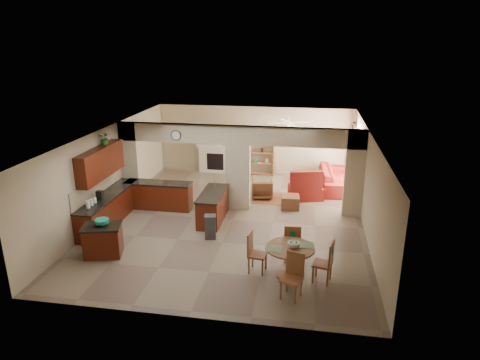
% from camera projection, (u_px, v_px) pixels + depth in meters
% --- Properties ---
extents(floor, '(10.00, 10.00, 0.00)m').
position_uv_depth(floor, '(233.00, 220.00, 13.42)').
color(floor, '#776A53').
rests_on(floor, ground).
extents(ceiling, '(10.00, 10.00, 0.00)m').
position_uv_depth(ceiling, '(232.00, 132.00, 12.54)').
color(ceiling, white).
rests_on(ceiling, wall_back).
extents(wall_back, '(8.00, 0.00, 8.00)m').
position_uv_depth(wall_back, '(254.00, 141.00, 17.66)').
color(wall_back, tan).
rests_on(wall_back, floor).
extents(wall_front, '(8.00, 0.00, 8.00)m').
position_uv_depth(wall_front, '(186.00, 256.00, 8.30)').
color(wall_front, tan).
rests_on(wall_front, floor).
extents(wall_left, '(0.00, 10.00, 10.00)m').
position_uv_depth(wall_left, '(109.00, 171.00, 13.61)').
color(wall_left, tan).
rests_on(wall_left, floor).
extents(wall_right, '(0.00, 10.00, 10.00)m').
position_uv_depth(wall_right, '(368.00, 185.00, 12.36)').
color(wall_right, tan).
rests_on(wall_right, floor).
extents(partition_left_pier, '(0.60, 0.25, 2.80)m').
position_uv_depth(partition_left_pier, '(131.00, 163.00, 14.50)').
color(partition_left_pier, tan).
rests_on(partition_left_pier, floor).
extents(partition_center_pier, '(0.80, 0.25, 2.20)m').
position_uv_depth(partition_center_pier, '(238.00, 177.00, 14.01)').
color(partition_center_pier, tan).
rests_on(partition_center_pier, floor).
extents(partition_right_pier, '(0.60, 0.25, 2.80)m').
position_uv_depth(partition_right_pier, '(354.00, 174.00, 13.34)').
color(partition_right_pier, tan).
rests_on(partition_right_pier, floor).
extents(partition_header, '(8.00, 0.25, 0.60)m').
position_uv_depth(partition_header, '(238.00, 135.00, 13.57)').
color(partition_header, tan).
rests_on(partition_header, partition_center_pier).
extents(kitchen_counter, '(2.52, 3.29, 1.48)m').
position_uv_depth(kitchen_counter, '(130.00, 203.00, 13.55)').
color(kitchen_counter, '#3A1206').
rests_on(kitchen_counter, floor).
extents(upper_cabinets, '(0.35, 2.40, 0.90)m').
position_uv_depth(upper_cabinets, '(101.00, 162.00, 12.67)').
color(upper_cabinets, '#3A1206').
rests_on(upper_cabinets, wall_left).
extents(peninsula, '(0.70, 1.85, 0.91)m').
position_uv_depth(peninsula, '(213.00, 206.00, 13.27)').
color(peninsula, '#3A1206').
rests_on(peninsula, floor).
extents(wall_clock, '(0.34, 0.03, 0.34)m').
position_uv_depth(wall_clock, '(176.00, 135.00, 13.76)').
color(wall_clock, '#492C18').
rests_on(wall_clock, partition_header).
extents(rug, '(1.60, 1.30, 0.01)m').
position_uv_depth(rug, '(276.00, 198.00, 15.20)').
color(rug, '#9A5E38').
rests_on(rug, floor).
extents(fireplace, '(1.60, 0.35, 1.20)m').
position_uv_depth(fireplace, '(216.00, 158.00, 18.00)').
color(fireplace, white).
rests_on(fireplace, floor).
extents(shelving_unit, '(1.00, 0.32, 1.80)m').
position_uv_depth(shelving_unit, '(262.00, 154.00, 17.60)').
color(shelving_unit, brown).
rests_on(shelving_unit, floor).
extents(window_a, '(0.02, 0.90, 1.90)m').
position_uv_depth(window_a, '(359.00, 168.00, 14.58)').
color(window_a, white).
rests_on(window_a, wall_right).
extents(window_b, '(0.02, 0.90, 1.90)m').
position_uv_depth(window_b, '(355.00, 156.00, 16.17)').
color(window_b, white).
rests_on(window_b, wall_right).
extents(glazed_door, '(0.02, 0.70, 2.10)m').
position_uv_depth(glazed_door, '(356.00, 166.00, 15.42)').
color(glazed_door, white).
rests_on(glazed_door, wall_right).
extents(drape_a_left, '(0.10, 0.28, 2.30)m').
position_uv_depth(drape_a_left, '(359.00, 174.00, 14.02)').
color(drape_a_left, '#44201B').
rests_on(drape_a_left, wall_right).
extents(drape_a_right, '(0.10, 0.28, 2.30)m').
position_uv_depth(drape_a_right, '(356.00, 163.00, 15.15)').
color(drape_a_right, '#44201B').
rests_on(drape_a_right, wall_right).
extents(drape_b_left, '(0.10, 0.28, 2.30)m').
position_uv_depth(drape_b_left, '(355.00, 160.00, 15.61)').
color(drape_b_left, '#44201B').
rests_on(drape_b_left, wall_right).
extents(drape_b_right, '(0.10, 0.28, 2.30)m').
position_uv_depth(drape_b_right, '(352.00, 152.00, 16.74)').
color(drape_b_right, '#44201B').
rests_on(drape_b_right, wall_right).
extents(ceiling_fan, '(1.00, 1.00, 0.10)m').
position_uv_depth(ceiling_fan, '(289.00, 123.00, 15.19)').
color(ceiling_fan, white).
rests_on(ceiling_fan, ceiling).
extents(kitchen_island, '(1.11, 0.92, 0.84)m').
position_uv_depth(kitchen_island, '(103.00, 240.00, 11.12)').
color(kitchen_island, '#3A1206').
rests_on(kitchen_island, floor).
extents(teal_bowl, '(0.35, 0.35, 0.17)m').
position_uv_depth(teal_bowl, '(102.00, 222.00, 11.00)').
color(teal_bowl, '#159476').
rests_on(teal_bowl, kitchen_island).
extents(trash_can, '(0.35, 0.31, 0.65)m').
position_uv_depth(trash_can, '(210.00, 228.00, 12.09)').
color(trash_can, '#313134').
rests_on(trash_can, floor).
extents(dining_table, '(1.16, 1.16, 0.79)m').
position_uv_depth(dining_table, '(290.00, 257.00, 10.06)').
color(dining_table, brown).
rests_on(dining_table, floor).
extents(fruit_bowl, '(0.28, 0.28, 0.15)m').
position_uv_depth(fruit_bowl, '(294.00, 245.00, 9.93)').
color(fruit_bowl, '#69A323').
rests_on(fruit_bowl, dining_table).
extents(sofa, '(2.71, 1.20, 0.77)m').
position_uv_depth(sofa, '(335.00, 178.00, 16.16)').
color(sofa, maroon).
rests_on(sofa, floor).
extents(chaise, '(1.30, 1.16, 0.44)m').
position_uv_depth(chaise, '(305.00, 192.00, 15.19)').
color(chaise, maroon).
rests_on(chaise, floor).
extents(armchair, '(0.83, 0.84, 0.68)m').
position_uv_depth(armchair, '(262.00, 188.00, 15.20)').
color(armchair, maroon).
rests_on(armchair, floor).
extents(ottoman, '(0.64, 0.64, 0.43)m').
position_uv_depth(ottoman, '(290.00, 202.00, 14.30)').
color(ottoman, maroon).
rests_on(ottoman, floor).
extents(plant, '(0.41, 0.37, 0.39)m').
position_uv_depth(plant, '(105.00, 138.00, 12.83)').
color(plant, '#184512').
rests_on(plant, upper_cabinets).
extents(chair_north, '(0.45, 0.45, 1.02)m').
position_uv_depth(chair_north, '(292.00, 242.00, 10.75)').
color(chair_north, brown).
rests_on(chair_north, floor).
extents(chair_east, '(0.51, 0.51, 1.02)m').
position_uv_depth(chair_east, '(326.00, 261.00, 9.84)').
color(chair_east, brown).
rests_on(chair_east, floor).
extents(chair_south, '(0.54, 0.54, 1.02)m').
position_uv_depth(chair_south, '(293.00, 273.00, 9.31)').
color(chair_south, brown).
rests_on(chair_south, floor).
extents(chair_west, '(0.47, 0.47, 1.02)m').
position_uv_depth(chair_west, '(254.00, 250.00, 10.32)').
color(chair_west, brown).
rests_on(chair_west, floor).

